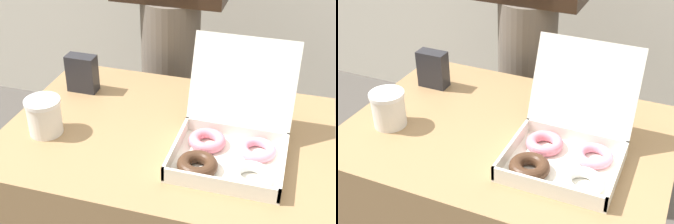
# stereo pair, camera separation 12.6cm
# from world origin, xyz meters

# --- Properties ---
(table) EXTENTS (0.95, 0.68, 0.70)m
(table) POSITION_xyz_m (0.00, 0.00, 0.35)
(table) COLOR #99754C
(table) RESTS_ON ground_plane
(donut_box) EXTENTS (0.29, 0.34, 0.28)m
(donut_box) POSITION_xyz_m (0.20, -0.07, 0.74)
(donut_box) COLOR white
(donut_box) RESTS_ON table
(coffee_cup) EXTENTS (0.10, 0.10, 0.11)m
(coffee_cup) POSITION_xyz_m (-0.34, -0.11, 0.76)
(coffee_cup) COLOR silver
(coffee_cup) RESTS_ON table
(napkin_holder) EXTENTS (0.10, 0.05, 0.13)m
(napkin_holder) POSITION_xyz_m (-0.34, 0.16, 0.76)
(napkin_holder) COLOR #232328
(napkin_holder) RESTS_ON table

